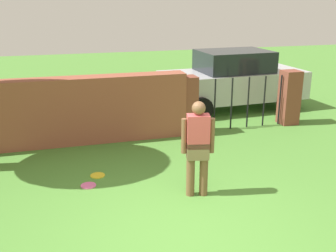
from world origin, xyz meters
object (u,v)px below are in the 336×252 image
at_px(frisbee_yellow, 98,175).
at_px(frisbee_pink, 88,186).
at_px(person, 198,145).
at_px(car, 233,80).

height_order(frisbee_yellow, frisbee_pink, same).
bearing_deg(frisbee_yellow, person, -38.62).
xyz_separation_m(person, frisbee_pink, (-1.73, 0.83, -0.89)).
height_order(person, frisbee_yellow, person).
bearing_deg(person, car, -107.40).
bearing_deg(person, frisbee_yellow, -25.70).
bearing_deg(car, frisbee_yellow, -142.41).
distance_m(car, frisbee_yellow, 5.86).
bearing_deg(car, person, -123.02).
height_order(person, frisbee_pink, person).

